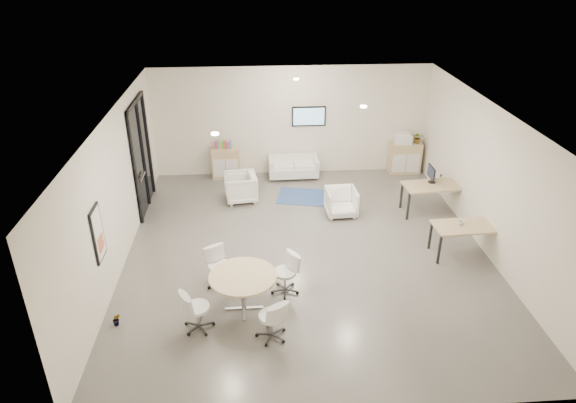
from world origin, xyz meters
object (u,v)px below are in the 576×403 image
(sideboard_left, at_px, (226,163))
(armchair_right, at_px, (341,201))
(armchair_left, at_px, (241,186))
(round_table, at_px, (243,279))
(loveseat, at_px, (293,168))
(sideboard_right, at_px, (404,158))
(desk_rear, at_px, (433,188))
(desk_front, at_px, (466,228))

(sideboard_left, bearing_deg, armchair_right, -40.77)
(armchair_right, bearing_deg, armchair_left, 155.79)
(round_table, bearing_deg, loveseat, 76.86)
(sideboard_left, xyz_separation_m, sideboard_right, (5.35, -0.02, 0.02))
(desk_rear, xyz_separation_m, desk_front, (0.07, -2.02, -0.04))
(round_table, bearing_deg, sideboard_right, 52.40)
(armchair_right, bearing_deg, loveseat, 109.97)
(armchair_left, bearing_deg, loveseat, 125.74)
(desk_front, bearing_deg, armchair_left, 145.17)
(sideboard_right, xyz_separation_m, armchair_left, (-4.90, -1.57, -0.05))
(armchair_left, bearing_deg, sideboard_left, -171.77)
(sideboard_right, relative_size, armchair_left, 1.12)
(sideboard_right, relative_size, round_table, 0.74)
(sideboard_right, relative_size, desk_rear, 0.59)
(desk_rear, bearing_deg, armchair_right, 172.93)
(armchair_right, distance_m, desk_rear, 2.35)
(armchair_left, distance_m, desk_front, 5.84)
(sideboard_left, distance_m, loveseat, 2.00)
(armchair_left, distance_m, armchair_right, 2.75)
(sideboard_left, xyz_separation_m, desk_front, (5.41, -4.66, 0.22))
(sideboard_right, relative_size, loveseat, 0.64)
(desk_rear, distance_m, round_table, 5.97)
(desk_rear, bearing_deg, sideboard_left, 147.76)
(desk_rear, bearing_deg, armchair_left, 161.87)
(desk_front, height_order, round_table, round_table)
(sideboard_right, relative_size, desk_front, 0.64)
(round_table, bearing_deg, desk_front, 17.93)
(sideboard_right, bearing_deg, desk_rear, -90.20)
(desk_rear, distance_m, desk_front, 2.02)
(armchair_left, height_order, armchair_right, armchair_left)
(armchair_left, bearing_deg, desk_rear, 70.08)
(loveseat, relative_size, desk_front, 0.99)
(sideboard_left, height_order, armchair_right, sideboard_left)
(sideboard_left, height_order, loveseat, sideboard_left)
(loveseat, relative_size, armchair_right, 1.88)
(sideboard_left, distance_m, armchair_left, 1.65)
(sideboard_right, height_order, loveseat, sideboard_right)
(armchair_right, bearing_deg, desk_front, -43.33)
(loveseat, bearing_deg, desk_front, -53.97)
(sideboard_left, distance_m, desk_front, 7.15)
(sideboard_left, bearing_deg, desk_front, -40.74)
(armchair_right, xyz_separation_m, desk_front, (2.40, -2.07, 0.28))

